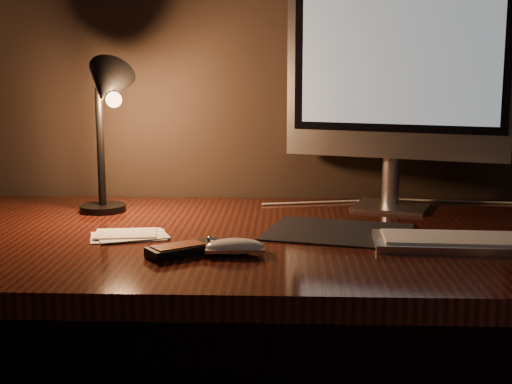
{
  "coord_description": "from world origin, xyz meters",
  "views": [
    {
      "loc": [
        0.03,
        0.54,
        1.06
      ],
      "look_at": [
        -0.02,
        1.73,
        0.85
      ],
      "focal_mm": 50.0,
      "sensor_mm": 36.0,
      "label": 1
    }
  ],
  "objects_px": {
    "monitor": "(397,70)",
    "desk": "(270,287)",
    "mouse": "(235,249)",
    "desk_lamp": "(106,108)",
    "keyboard": "(512,243)",
    "media_remote": "(187,249)"
  },
  "relations": [
    {
      "from": "monitor",
      "to": "desk",
      "type": "bearing_deg",
      "value": -125.81
    },
    {
      "from": "mouse",
      "to": "desk_lamp",
      "type": "distance_m",
      "value": 0.49
    },
    {
      "from": "mouse",
      "to": "monitor",
      "type": "bearing_deg",
      "value": 46.94
    },
    {
      "from": "mouse",
      "to": "desk_lamp",
      "type": "relative_size",
      "value": 0.3
    },
    {
      "from": "monitor",
      "to": "keyboard",
      "type": "relative_size",
      "value": 1.08
    },
    {
      "from": "desk",
      "to": "mouse",
      "type": "relative_size",
      "value": 16.05
    },
    {
      "from": "monitor",
      "to": "desk_lamp",
      "type": "distance_m",
      "value": 0.63
    },
    {
      "from": "desk",
      "to": "monitor",
      "type": "xyz_separation_m",
      "value": [
        0.27,
        0.18,
        0.43
      ]
    },
    {
      "from": "keyboard",
      "to": "desk_lamp",
      "type": "distance_m",
      "value": 0.84
    },
    {
      "from": "media_remote",
      "to": "keyboard",
      "type": "bearing_deg",
      "value": -28.88
    },
    {
      "from": "keyboard",
      "to": "desk_lamp",
      "type": "relative_size",
      "value": 1.42
    },
    {
      "from": "monitor",
      "to": "media_remote",
      "type": "height_order",
      "value": "monitor"
    },
    {
      "from": "keyboard",
      "to": "media_remote",
      "type": "xyz_separation_m",
      "value": [
        -0.56,
        -0.07,
        0.0
      ]
    },
    {
      "from": "desk_lamp",
      "to": "media_remote",
      "type": "bearing_deg",
      "value": -75.67
    },
    {
      "from": "desk",
      "to": "desk_lamp",
      "type": "distance_m",
      "value": 0.51
    },
    {
      "from": "desk_lamp",
      "to": "mouse",
      "type": "bearing_deg",
      "value": -66.53
    },
    {
      "from": "keyboard",
      "to": "desk",
      "type": "bearing_deg",
      "value": 162.28
    },
    {
      "from": "desk",
      "to": "media_remote",
      "type": "xyz_separation_m",
      "value": [
        -0.14,
        -0.23,
        0.14
      ]
    },
    {
      "from": "desk",
      "to": "keyboard",
      "type": "xyz_separation_m",
      "value": [
        0.43,
        -0.16,
        0.14
      ]
    },
    {
      "from": "monitor",
      "to": "keyboard",
      "type": "bearing_deg",
      "value": -45.77
    },
    {
      "from": "media_remote",
      "to": "desk_lamp",
      "type": "height_order",
      "value": "desk_lamp"
    },
    {
      "from": "desk",
      "to": "desk_lamp",
      "type": "xyz_separation_m",
      "value": [
        -0.35,
        0.09,
        0.36
      ]
    }
  ]
}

